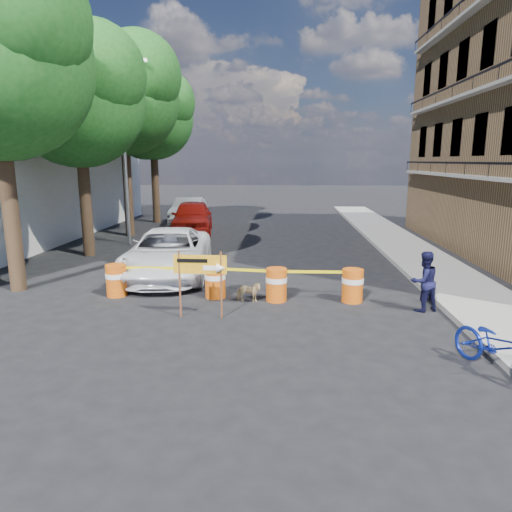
# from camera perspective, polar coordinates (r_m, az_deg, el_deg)

# --- Properties ---
(ground) EXTENTS (120.00, 120.00, 0.00)m
(ground) POSITION_cam_1_polar(r_m,az_deg,el_deg) (11.20, -1.65, -7.66)
(ground) COLOR black
(ground) RESTS_ON ground
(sidewalk_east) EXTENTS (2.40, 40.00, 0.15)m
(sidewalk_east) POSITION_cam_1_polar(r_m,az_deg,el_deg) (17.72, 20.56, -0.85)
(sidewalk_east) COLOR gray
(sidewalk_east) RESTS_ON ground
(tree_mid_a) EXTENTS (5.25, 5.00, 8.68)m
(tree_mid_a) POSITION_cam_1_polar(r_m,az_deg,el_deg) (19.26, -21.21, 17.85)
(tree_mid_a) COLOR #332316
(tree_mid_a) RESTS_ON ground
(tree_mid_b) EXTENTS (5.67, 5.40, 9.62)m
(tree_mid_b) POSITION_cam_1_polar(r_m,az_deg,el_deg) (23.97, -16.18, 18.55)
(tree_mid_b) COLOR #332316
(tree_mid_b) RESTS_ON ground
(tree_far) EXTENTS (5.04, 4.80, 8.84)m
(tree_far) POSITION_cam_1_polar(r_m,az_deg,el_deg) (28.68, -12.71, 16.54)
(tree_far) COLOR #332316
(tree_far) RESTS_ON ground
(streetlamp) EXTENTS (1.25, 0.18, 8.00)m
(streetlamp) POSITION_cam_1_polar(r_m,az_deg,el_deg) (21.17, -16.01, 13.14)
(streetlamp) COLOR gray
(streetlamp) RESTS_ON ground
(barrel_far_left) EXTENTS (0.58, 0.58, 0.90)m
(barrel_far_left) POSITION_cam_1_polar(r_m,az_deg,el_deg) (13.36, -17.06, -2.84)
(barrel_far_left) COLOR #C34D0B
(barrel_far_left) RESTS_ON ground
(barrel_mid_left) EXTENTS (0.58, 0.58, 0.90)m
(barrel_mid_left) POSITION_cam_1_polar(r_m,az_deg,el_deg) (12.69, -5.12, -3.12)
(barrel_mid_left) COLOR #C34D0B
(barrel_mid_left) RESTS_ON ground
(barrel_mid_right) EXTENTS (0.58, 0.58, 0.90)m
(barrel_mid_right) POSITION_cam_1_polar(r_m,az_deg,el_deg) (12.34, 2.56, -3.51)
(barrel_mid_right) COLOR #C34D0B
(barrel_mid_right) RESTS_ON ground
(barrel_far_right) EXTENTS (0.58, 0.58, 0.90)m
(barrel_far_right) POSITION_cam_1_polar(r_m,az_deg,el_deg) (12.52, 11.97, -3.54)
(barrel_far_right) COLOR #C34D0B
(barrel_far_right) RESTS_ON ground
(detour_sign) EXTENTS (1.28, 0.24, 1.64)m
(detour_sign) POSITION_cam_1_polar(r_m,az_deg,el_deg) (10.89, -6.24, -1.74)
(detour_sign) COLOR #592D19
(detour_sign) RESTS_ON ground
(pedestrian) EXTENTS (0.91, 0.81, 1.54)m
(pedestrian) POSITION_cam_1_polar(r_m,az_deg,el_deg) (12.19, 20.26, -3.00)
(pedestrian) COLOR black
(pedestrian) RESTS_ON ground
(bicycle) EXTENTS (1.05, 1.21, 1.95)m
(bicycle) POSITION_cam_1_polar(r_m,az_deg,el_deg) (9.14, 28.34, -7.23)
(bicycle) COLOR #122595
(bicycle) RESTS_ON ground
(dog) EXTENTS (0.69, 0.36, 0.56)m
(dog) POSITION_cam_1_polar(r_m,az_deg,el_deg) (12.25, -0.97, -4.54)
(dog) COLOR #D7B57B
(dog) RESTS_ON ground
(suv_white) EXTENTS (3.04, 5.70, 1.52)m
(suv_white) POSITION_cam_1_polar(r_m,az_deg,el_deg) (15.23, -10.91, 0.37)
(suv_white) COLOR white
(suv_white) RESTS_ON ground
(sedan_red) EXTENTS (2.67, 5.21, 1.70)m
(sedan_red) POSITION_cam_1_polar(r_m,az_deg,el_deg) (24.15, -7.97, 4.87)
(sedan_red) COLOR maroon
(sedan_red) RESTS_ON ground
(sedan_silver) EXTENTS (1.64, 4.61, 1.51)m
(sedan_silver) POSITION_cam_1_polar(r_m,az_deg,el_deg) (28.27, -8.40, 5.68)
(sedan_silver) COLOR silver
(sedan_silver) RESTS_ON ground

